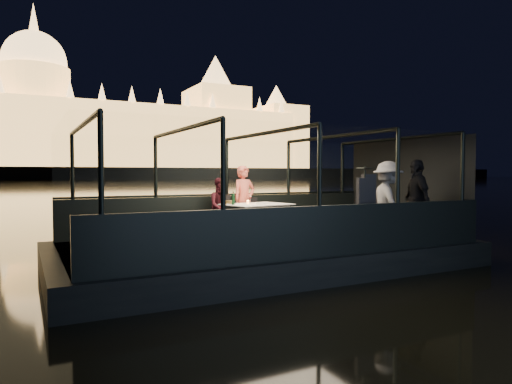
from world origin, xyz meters
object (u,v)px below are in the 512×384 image
person_man_maroon (221,203)px  passenger_dark (416,201)px  chair_port_left (225,216)px  coat_stand (365,203)px  chair_port_right (253,215)px  wine_bottle (233,198)px  dining_table_central (257,221)px  person_woman_coral (244,203)px  passenger_stripe (388,203)px

person_man_maroon → passenger_dark: size_ratio=0.77×
chair_port_left → coat_stand: (1.53, -3.17, 0.45)m
chair_port_right → coat_stand: size_ratio=0.53×
passenger_dark → wine_bottle: 3.99m
person_man_maroon → passenger_dark: passenger_dark is taller
chair_port_right → wine_bottle: wine_bottle is taller
dining_table_central → coat_stand: coat_stand is taller
chair_port_left → person_man_maroon: person_man_maroon is taller
wine_bottle → dining_table_central: bearing=3.6°
dining_table_central → passenger_dark: 3.53m
coat_stand → person_woman_coral: bearing=107.2°
dining_table_central → chair_port_left: 0.88m
dining_table_central → passenger_stripe: passenger_stripe is taller
coat_stand → passenger_stripe: bearing=22.7°
dining_table_central → person_woman_coral: (0.06, 0.78, 0.36)m
person_woman_coral → passenger_dark: bearing=-53.1°
person_man_maroon → wine_bottle: bearing=-88.1°
chair_port_right → coat_stand: coat_stand is taller
dining_table_central → wine_bottle: (-0.60, -0.04, 0.53)m
chair_port_right → coat_stand: bearing=-71.3°
wine_bottle → passenger_stripe: bearing=-37.3°
chair_port_left → person_woman_coral: 0.61m
passenger_dark → wine_bottle: passenger_dark is taller
chair_port_left → passenger_stripe: 3.75m
person_man_maroon → person_woman_coral: bearing=4.0°
passenger_stripe → wine_bottle: bearing=71.5°
chair_port_left → person_woman_coral: size_ratio=0.57×
passenger_stripe → wine_bottle: 3.29m
dining_table_central → passenger_dark: (2.89, -1.98, 0.47)m
wine_bottle → passenger_dark: bearing=-29.1°
dining_table_central → chair_port_right: 0.74m
person_man_maroon → passenger_dark: 4.41m
dining_table_central → chair_port_left: (-0.47, 0.74, 0.06)m
dining_table_central → passenger_stripe: (2.02, -2.03, 0.47)m
dining_table_central → passenger_stripe: size_ratio=0.84×
passenger_dark → person_woman_coral: bearing=-112.1°
dining_table_central → wine_bottle: 0.80m
person_man_maroon → passenger_stripe: 3.81m
chair_port_left → person_man_maroon: bearing=148.2°
chair_port_left → person_man_maroon: size_ratio=0.69×
person_man_maroon → passenger_stripe: bearing=-41.3°
person_woman_coral → person_man_maroon: 0.59m
dining_table_central → passenger_dark: passenger_dark is taller
passenger_stripe → dining_table_central: bearing=63.6°
dining_table_central → passenger_stripe: bearing=-45.2°
passenger_stripe → passenger_dark: (0.87, 0.05, 0.00)m
person_woman_coral → wine_bottle: bearing=-137.7°
chair_port_left → person_woman_coral: bearing=23.0°
coat_stand → person_man_maroon: bearing=116.1°
coat_stand → passenger_dark: passenger_dark is taller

